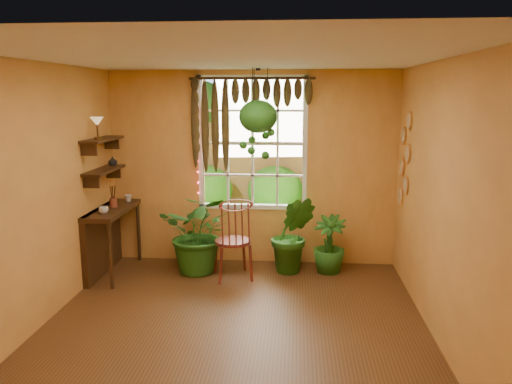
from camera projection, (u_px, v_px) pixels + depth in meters
floor at (232, 333)px, 5.03m from camera, size 4.50×4.50×0.00m
ceiling at (230, 57)px, 4.51m from camera, size 4.50×4.50×0.00m
wall_back at (252, 169)px, 6.97m from camera, size 4.00×0.00×4.00m
wall_left at (31, 199)px, 4.93m from camera, size 0.00×4.50×4.50m
wall_right at (446, 207)px, 4.60m from camera, size 0.00×4.50×4.50m
window at (253, 143)px, 6.93m from camera, size 1.52×0.10×1.86m
valance_vine at (245, 101)px, 6.71m from camera, size 1.70×0.12×1.10m
string_lights at (197, 140)px, 6.89m from camera, size 0.03×0.03×1.54m
wall_plates at (404, 160)px, 6.32m from camera, size 0.04×0.32×1.10m
counter_ledge at (105, 233)px, 6.64m from camera, size 0.40×1.20×0.90m
shelf_lower at (104, 170)px, 6.47m from camera, size 0.25×0.90×0.04m
shelf_upper at (102, 139)px, 6.40m from camera, size 0.25×0.90×0.04m
backyard at (281, 142)px, 11.48m from camera, size 14.00×10.00×12.00m
windsor_chair at (233, 252)px, 6.48m from camera, size 0.59×0.61×1.25m
potted_plant_left at (200, 233)px, 6.67m from camera, size 1.04×0.91×1.10m
potted_plant_mid at (293, 235)px, 6.66m from camera, size 0.60×0.49×1.06m
potted_plant_right at (329, 244)px, 6.70m from camera, size 0.54×0.54×0.78m
hanging_basket at (258, 121)px, 6.44m from camera, size 0.50×0.50×1.17m
cup_a at (104, 210)px, 6.23m from camera, size 0.12×0.12×0.09m
cup_b at (128, 198)px, 6.95m from camera, size 0.10×0.10×0.09m
brush_jar at (113, 196)px, 6.59m from camera, size 0.10×0.10×0.36m
shelf_vase at (113, 161)px, 6.75m from camera, size 0.12×0.12×0.13m
tiffany_lamp at (97, 123)px, 6.18m from camera, size 0.17×0.17×0.28m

